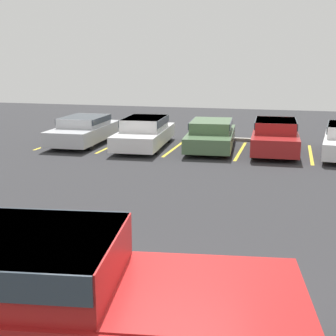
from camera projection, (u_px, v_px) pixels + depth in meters
The scene contains 11 objects.
stall_stripe_a at pixel (57, 142), 21.03m from camera, with size 0.12×4.02×0.01m, color yellow.
stall_stripe_b at pixel (114, 145), 20.34m from camera, with size 0.12×4.02×0.01m, color yellow.
stall_stripe_c at pixel (175, 148), 19.66m from camera, with size 0.12×4.02×0.01m, color yellow.
stall_stripe_d at pixel (241, 151), 18.98m from camera, with size 0.12×4.02×0.01m, color yellow.
stall_stripe_e at pixel (311, 154), 18.30m from camera, with size 0.12×4.02×0.01m, color yellow.
pickup_truck at pixel (57, 306), 5.39m from camera, with size 5.92×2.79×1.73m.
parked_sedan_a at pixel (84, 129), 20.47m from camera, with size 1.98×4.56×1.20m.
parked_sedan_b at pixel (145, 131), 19.67m from camera, with size 2.09×4.80×1.26m.
parked_sedan_c at pixel (211, 134), 19.26m from camera, with size 2.14×4.55×1.19m.
parked_sedan_d at pixel (275, 135), 18.63m from camera, with size 1.93×4.56×1.29m.
wheel_stop_curb at pixel (231, 139), 21.37m from camera, with size 1.88×0.20×0.14m, color #B7B2A8.
Camera 1 is at (1.71, -5.24, 3.65)m, focal length 50.00 mm.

